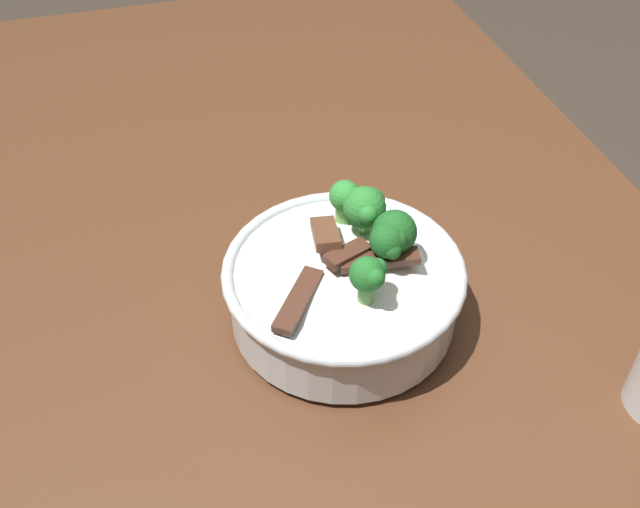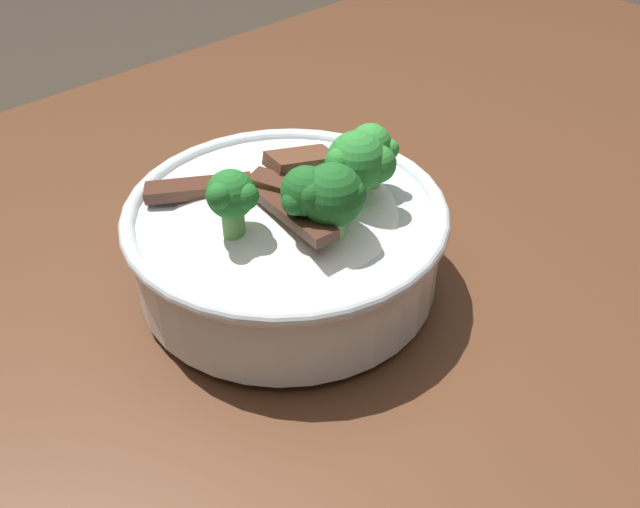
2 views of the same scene
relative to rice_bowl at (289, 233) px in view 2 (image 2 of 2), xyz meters
name	(u,v)px [view 2 (image 2 of 2)]	position (x,y,z in m)	size (l,w,h in m)	color
dining_table	(356,302)	(-0.09, -0.01, -0.14)	(1.48, 0.88, 0.78)	#56331E
rice_bowl	(289,233)	(0.00, 0.00, 0.00)	(0.24, 0.24, 0.13)	silver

